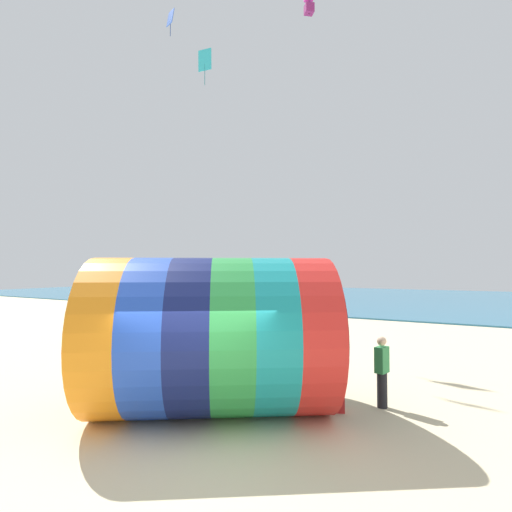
{
  "coord_description": "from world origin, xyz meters",
  "views": [
    {
      "loc": [
        4.75,
        -6.09,
        3.3
      ],
      "look_at": [
        -0.73,
        3.39,
        3.65
      ],
      "focal_mm": 28.0,
      "sensor_mm": 36.0,
      "label": 1
    }
  ],
  "objects_px": {
    "bystander_mid_beach": "(262,311)",
    "kite_magenta_box": "(309,2)",
    "kite_cyan_diamond": "(205,60)",
    "kite_blue_diamond": "(170,18)",
    "kite_handler": "(382,371)",
    "cooler_box": "(333,403)",
    "bystander_near_water": "(193,313)",
    "giant_inflatable_tube": "(214,335)"
  },
  "relations": [
    {
      "from": "kite_magenta_box",
      "to": "kite_cyan_diamond",
      "type": "height_order",
      "value": "kite_magenta_box"
    },
    {
      "from": "kite_handler",
      "to": "cooler_box",
      "type": "xyz_separation_m",
      "value": [
        -0.95,
        -0.79,
        -0.68
      ]
    },
    {
      "from": "kite_blue_diamond",
      "to": "kite_cyan_diamond",
      "type": "bearing_deg",
      "value": 36.94
    },
    {
      "from": "bystander_mid_beach",
      "to": "cooler_box",
      "type": "xyz_separation_m",
      "value": [
        8.01,
        -10.89,
        -0.69
      ]
    },
    {
      "from": "kite_handler",
      "to": "kite_magenta_box",
      "type": "relative_size",
      "value": 1.43
    },
    {
      "from": "kite_handler",
      "to": "bystander_near_water",
      "type": "height_order",
      "value": "bystander_near_water"
    },
    {
      "from": "kite_handler",
      "to": "kite_blue_diamond",
      "type": "height_order",
      "value": "kite_blue_diamond"
    },
    {
      "from": "giant_inflatable_tube",
      "to": "kite_blue_diamond",
      "type": "xyz_separation_m",
      "value": [
        -8.66,
        7.97,
        14.66
      ]
    },
    {
      "from": "bystander_mid_beach",
      "to": "kite_cyan_diamond",
      "type": "bearing_deg",
      "value": -114.38
    },
    {
      "from": "kite_handler",
      "to": "kite_magenta_box",
      "type": "bearing_deg",
      "value": 123.03
    },
    {
      "from": "kite_magenta_box",
      "to": "bystander_near_water",
      "type": "height_order",
      "value": "kite_magenta_box"
    },
    {
      "from": "bystander_mid_beach",
      "to": "giant_inflatable_tube",
      "type": "bearing_deg",
      "value": -65.38
    },
    {
      "from": "kite_blue_diamond",
      "to": "kite_cyan_diamond",
      "type": "height_order",
      "value": "kite_blue_diamond"
    },
    {
      "from": "bystander_near_water",
      "to": "kite_cyan_diamond",
      "type": "bearing_deg",
      "value": -31.4
    },
    {
      "from": "kite_handler",
      "to": "cooler_box",
      "type": "relative_size",
      "value": 3.23
    },
    {
      "from": "kite_cyan_diamond",
      "to": "bystander_near_water",
      "type": "distance_m",
      "value": 13.51
    },
    {
      "from": "bystander_near_water",
      "to": "kite_handler",
      "type": "bearing_deg",
      "value": -32.53
    },
    {
      "from": "kite_blue_diamond",
      "to": "kite_magenta_box",
      "type": "height_order",
      "value": "kite_blue_diamond"
    },
    {
      "from": "kite_magenta_box",
      "to": "kite_blue_diamond",
      "type": "bearing_deg",
      "value": -164.37
    },
    {
      "from": "kite_handler",
      "to": "kite_magenta_box",
      "type": "xyz_separation_m",
      "value": [
        -4.94,
        7.6,
        15.19
      ]
    },
    {
      "from": "kite_handler",
      "to": "bystander_near_water",
      "type": "bearing_deg",
      "value": 147.47
    },
    {
      "from": "kite_blue_diamond",
      "to": "kite_cyan_diamond",
      "type": "xyz_separation_m",
      "value": [
        1.44,
        1.08,
        -2.15
      ]
    },
    {
      "from": "kite_cyan_diamond",
      "to": "bystander_near_water",
      "type": "xyz_separation_m",
      "value": [
        -1.34,
        0.82,
        -13.42
      ]
    },
    {
      "from": "giant_inflatable_tube",
      "to": "kite_magenta_box",
      "type": "xyz_separation_m",
      "value": [
        -1.68,
        9.92,
        14.27
      ]
    },
    {
      "from": "kite_blue_diamond",
      "to": "cooler_box",
      "type": "distance_m",
      "value": 20.64
    },
    {
      "from": "cooler_box",
      "to": "kite_handler",
      "type": "bearing_deg",
      "value": 39.96
    },
    {
      "from": "kite_handler",
      "to": "kite_blue_diamond",
      "type": "distance_m",
      "value": 20.41
    },
    {
      "from": "bystander_mid_beach",
      "to": "kite_handler",
      "type": "bearing_deg",
      "value": -48.45
    },
    {
      "from": "bystander_near_water",
      "to": "bystander_mid_beach",
      "type": "xyz_separation_m",
      "value": [
        2.87,
        2.56,
        0.0
      ]
    },
    {
      "from": "kite_magenta_box",
      "to": "bystander_mid_beach",
      "type": "distance_m",
      "value": 15.9
    },
    {
      "from": "kite_handler",
      "to": "giant_inflatable_tube",
      "type": "bearing_deg",
      "value": -144.52
    },
    {
      "from": "kite_handler",
      "to": "kite_magenta_box",
      "type": "distance_m",
      "value": 17.68
    },
    {
      "from": "kite_blue_diamond",
      "to": "kite_magenta_box",
      "type": "bearing_deg",
      "value": 15.63
    },
    {
      "from": "kite_cyan_diamond",
      "to": "cooler_box",
      "type": "xyz_separation_m",
      "value": [
        9.54,
        -7.52,
        -14.11
      ]
    },
    {
      "from": "giant_inflatable_tube",
      "to": "kite_blue_diamond",
      "type": "bearing_deg",
      "value": 137.39
    },
    {
      "from": "giant_inflatable_tube",
      "to": "kite_magenta_box",
      "type": "distance_m",
      "value": 17.46
    },
    {
      "from": "kite_blue_diamond",
      "to": "cooler_box",
      "type": "xyz_separation_m",
      "value": [
        10.97,
        -6.43,
        -16.25
      ]
    },
    {
      "from": "bystander_mid_beach",
      "to": "kite_magenta_box",
      "type": "bearing_deg",
      "value": -31.96
    },
    {
      "from": "kite_blue_diamond",
      "to": "bystander_mid_beach",
      "type": "bearing_deg",
      "value": 56.35
    },
    {
      "from": "kite_handler",
      "to": "bystander_mid_beach",
      "type": "height_order",
      "value": "bystander_mid_beach"
    },
    {
      "from": "kite_handler",
      "to": "kite_blue_diamond",
      "type": "xyz_separation_m",
      "value": [
        -11.92,
        5.64,
        15.58
      ]
    },
    {
      "from": "giant_inflatable_tube",
      "to": "kite_handler",
      "type": "height_order",
      "value": "giant_inflatable_tube"
    }
  ]
}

